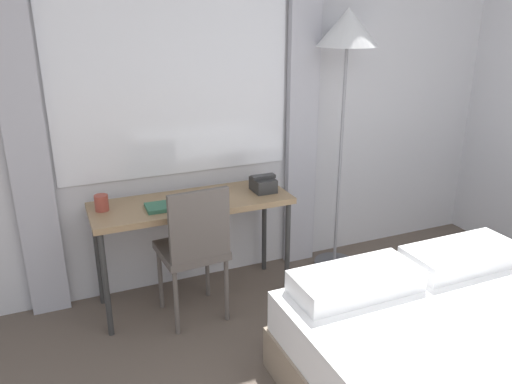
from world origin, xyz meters
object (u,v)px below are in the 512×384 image
Objects in this scene: desk_chair at (194,245)px; mug at (102,203)px; standing_lamp at (347,46)px; telephone at (263,184)px; desk at (192,210)px; book at (167,206)px.

desk_chair is 0.64m from mug.
standing_lamp reaches higher than mug.
desk_chair is 0.67m from telephone.
desk_chair reaches higher than telephone.
desk_chair reaches higher than mug.
standing_lamp reaches higher than desk_chair.
desk is 0.67× the size of standing_lamp.
mug is (-0.57, 0.05, 0.12)m from desk.
mug is at bearing 174.82° from desk.
book is at bearing -176.03° from telephone.
telephone is at bearing 3.97° from book.
standing_lamp is at bearing 4.95° from telephone.
telephone is 0.65× the size of book.
desk is 1.55m from standing_lamp.
desk is at bearing 177.95° from telephone.
standing_lamp is at bearing 4.45° from book.
telephone is 0.69m from book.
mug is (-0.39, 0.12, 0.04)m from book.
mug is at bearing 176.30° from telephone.
book is at bearing -16.96° from mug.
desk is 0.21m from book.
telephone is (-0.66, -0.06, -0.90)m from standing_lamp.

